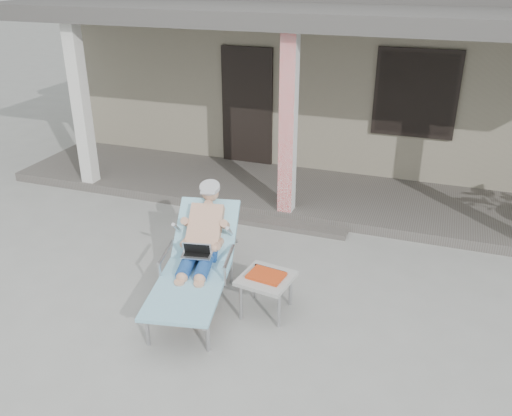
% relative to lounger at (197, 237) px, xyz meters
% --- Properties ---
extents(ground, '(60.00, 60.00, 0.00)m').
position_rel_lounger_xyz_m(ground, '(0.35, 0.22, -0.78)').
color(ground, '#9E9E99').
rests_on(ground, ground).
extents(house, '(10.40, 5.40, 3.30)m').
position_rel_lounger_xyz_m(house, '(0.35, 6.71, 0.89)').
color(house, gray).
rests_on(house, ground).
extents(porch_deck, '(10.00, 2.00, 0.15)m').
position_rel_lounger_xyz_m(porch_deck, '(0.35, 3.22, -0.70)').
color(porch_deck, '#605B56').
rests_on(porch_deck, ground).
extents(porch_overhang, '(10.00, 2.30, 2.85)m').
position_rel_lounger_xyz_m(porch_overhang, '(0.35, 3.16, 2.01)').
color(porch_overhang, silver).
rests_on(porch_overhang, porch_deck).
extents(porch_step, '(2.00, 0.30, 0.07)m').
position_rel_lounger_xyz_m(porch_step, '(0.35, 2.07, -0.74)').
color(porch_step, '#605B56').
rests_on(porch_step, ground).
extents(lounger, '(1.08, 2.01, 1.26)m').
position_rel_lounger_xyz_m(lounger, '(0.00, 0.00, 0.00)').
color(lounger, '#B7B7BC').
rests_on(lounger, ground).
extents(side_table, '(0.62, 0.62, 0.49)m').
position_rel_lounger_xyz_m(side_table, '(0.83, -0.04, -0.37)').
color(side_table, '#B0B0AB').
rests_on(side_table, ground).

